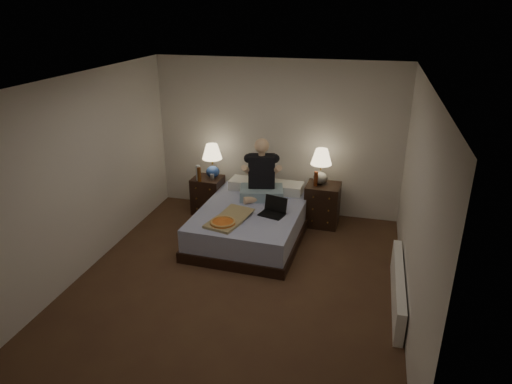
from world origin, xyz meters
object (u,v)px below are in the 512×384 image
(nightstand_left, at_px, (208,195))
(lamp_left, at_px, (212,161))
(lamp_right, at_px, (321,167))
(laptop, at_px, (272,207))
(nightstand_right, at_px, (322,205))
(pizza_box, at_px, (223,223))
(soda_can, at_px, (212,177))
(water_bottle, at_px, (198,173))
(radiator, at_px, (398,287))
(beer_bottle_left, at_px, (199,175))
(bed, at_px, (251,223))
(beer_bottle_right, at_px, (316,179))
(person, at_px, (262,169))

(nightstand_left, xyz_separation_m, lamp_left, (0.08, 0.05, 0.59))
(lamp_right, height_order, laptop, lamp_right)
(nightstand_right, height_order, lamp_left, lamp_left)
(lamp_left, bearing_deg, pizza_box, -65.82)
(lamp_left, bearing_deg, soda_can, -75.14)
(water_bottle, distance_m, radiator, 3.57)
(nightstand_left, height_order, nightstand_right, nightstand_right)
(lamp_left, xyz_separation_m, laptop, (1.20, -0.91, -0.29))
(beer_bottle_left, relative_size, radiator, 0.14)
(nightstand_right, distance_m, radiator, 2.16)
(soda_can, distance_m, pizza_box, 1.40)
(water_bottle, bearing_deg, nightstand_right, 4.37)
(bed, bearing_deg, beer_bottle_right, 40.13)
(water_bottle, height_order, soda_can, water_bottle)
(person, bearing_deg, nightstand_right, 4.57)
(lamp_left, relative_size, beer_bottle_left, 2.43)
(water_bottle, relative_size, person, 0.27)
(beer_bottle_left, bearing_deg, bed, -27.81)
(person, distance_m, laptop, 0.73)
(water_bottle, relative_size, soda_can, 2.50)
(person, bearing_deg, soda_can, 153.56)
(bed, relative_size, lamp_left, 3.43)
(soda_can, xyz_separation_m, beer_bottle_left, (-0.18, -0.11, 0.06))
(bed, distance_m, laptop, 0.52)
(bed, xyz_separation_m, laptop, (0.35, -0.15, 0.36))
(lamp_right, xyz_separation_m, laptop, (-0.56, -0.91, -0.35))
(bed, relative_size, beer_bottle_left, 8.35)
(soda_can, height_order, beer_bottle_right, beer_bottle_right)
(laptop, bearing_deg, lamp_left, 158.46)
(nightstand_left, height_order, soda_can, soda_can)
(lamp_left, distance_m, lamp_right, 1.76)
(person, bearing_deg, beer_bottle_left, 161.41)
(bed, relative_size, nightstand_left, 3.13)
(soda_can, height_order, radiator, soda_can)
(bed, bearing_deg, radiator, -26.23)
(nightstand_left, bearing_deg, pizza_box, -60.62)
(nightstand_left, bearing_deg, laptop, -32.20)
(bed, height_order, lamp_left, lamp_left)
(lamp_left, height_order, laptop, lamp_left)
(bed, distance_m, pizza_box, 0.73)
(soda_can, bearing_deg, lamp_left, 104.86)
(nightstand_right, xyz_separation_m, laptop, (-0.62, -0.87, 0.27))
(nightstand_left, xyz_separation_m, beer_bottle_left, (-0.07, -0.18, 0.42))
(nightstand_left, distance_m, pizza_box, 1.53)
(water_bottle, xyz_separation_m, person, (1.09, -0.14, 0.21))
(soda_can, bearing_deg, person, -13.06)
(bed, xyz_separation_m, lamp_left, (-0.85, 0.76, 0.65))
(nightstand_right, relative_size, person, 0.72)
(beer_bottle_left, distance_m, beer_bottle_right, 1.85)
(lamp_right, bearing_deg, lamp_left, -179.92)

